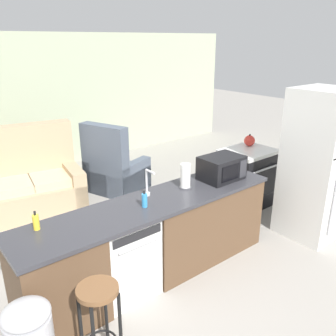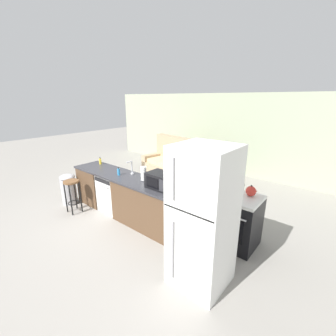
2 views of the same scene
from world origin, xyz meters
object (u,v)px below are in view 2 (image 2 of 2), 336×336
dish_soap_bottle (100,161)px  trash_bin (69,189)px  microwave (161,181)px  paper_towel_roll (144,174)px  kettle (251,191)px  armchair (214,180)px  bar_stool (72,190)px  soap_bottle (119,172)px  stove_range (235,220)px  couch (174,165)px  dishwasher (115,192)px  refrigerator (203,219)px

dish_soap_bottle → trash_bin: 0.98m
microwave → paper_towel_roll: size_ratio=1.77×
dish_soap_bottle → kettle: kettle is taller
microwave → kettle: microwave is taller
armchair → paper_towel_roll: bearing=-99.3°
microwave → trash_bin: bearing=-168.5°
dish_soap_bottle → armchair: bearing=46.6°
microwave → bar_stool: microwave is taller
soap_bottle → trash_bin: size_ratio=0.24×
stove_range → couch: 3.57m
microwave → dish_soap_bottle: bearing=175.0°
dishwasher → soap_bottle: bearing=-9.7°
trash_bin → soap_bottle: bearing=19.0°
stove_range → soap_bottle: (-2.34, -0.59, 0.52)m
dishwasher → paper_towel_roll: 1.09m
stove_range → trash_bin: size_ratio=1.22×
trash_bin → armchair: bearing=50.0°
refrigerator → paper_towel_roll: 1.81m
stove_range → trash_bin: bearing=-164.0°
refrigerator → dish_soap_bottle: size_ratio=10.94×
soap_bottle → paper_towel_roll: bearing=9.8°
microwave → bar_stool: 2.18m
microwave → dish_soap_bottle: (-2.14, 0.19, -0.07)m
armchair → dishwasher: bearing=-118.8°
couch → dishwasher: bearing=-82.6°
couch → armchair: 1.62m
kettle → trash_bin: (-3.86, -1.19, -0.61)m
refrigerator → bar_stool: 3.24m
dishwasher → couch: size_ratio=0.40×
paper_towel_roll → soap_bottle: bearing=-170.2°
stove_range → dish_soap_bottle: size_ratio=5.11×
dishwasher → armchair: size_ratio=0.70×
refrigerator → soap_bottle: 2.39m
stove_range → couch: (-2.94, 2.03, -0.06)m
trash_bin → stove_range: bearing=16.0°
paper_towel_roll → armchair: size_ratio=0.24×
dishwasher → microwave: microwave is taller
stove_range → armchair: bearing=127.5°
bar_stool → trash_bin: size_ratio=1.00×
couch → armchair: size_ratio=1.77×
paper_towel_roll → armchair: armchair is taller
dish_soap_bottle → bar_stool: bearing=-81.6°
dishwasher → dish_soap_bottle: 0.94m
armchair → trash_bin: bearing=-130.0°
microwave → paper_towel_roll: (-0.51, 0.07, -0.00)m
dishwasher → paper_towel_roll: (0.89, 0.06, 0.62)m
stove_range → soap_bottle: size_ratio=5.11×
stove_range → kettle: kettle is taller
stove_range → paper_towel_roll: paper_towel_roll is taller
kettle → paper_towel_roll: bearing=-161.9°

